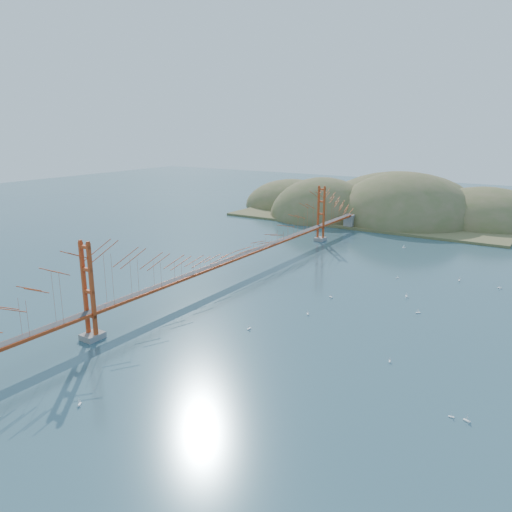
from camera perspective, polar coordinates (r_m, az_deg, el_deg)
The scene contains 16 objects.
ground at distance 82.24m, azimuth -1.82°, elevation -2.21°, with size 320.00×320.00×0.00m, color #325665.
bridge at distance 80.61m, azimuth -1.79°, elevation 2.59°, with size 2.20×94.40×12.00m.
far_headlands at distance 141.77m, azimuth 14.99°, elevation 4.56°, with size 84.00×58.00×25.00m.
sailboat_1 at distance 75.19m, azimuth 16.82°, elevation -4.39°, with size 0.67×0.67×0.74m.
sailboat_10 at distance 48.68m, azimuth -19.51°, elevation -15.59°, with size 0.63×0.63×0.67m.
sailboat_15 at distance 85.55m, azimuth 22.21°, elevation -2.55°, with size 0.58×0.65×0.74m.
sailboat_7 at distance 84.17m, azimuth 26.07°, elevation -3.25°, with size 0.66×0.65×0.75m.
sailboat_5 at distance 55.12m, azimuth 15.03°, elevation -11.49°, with size 0.47×0.50×0.57m.
sailboat_6 at distance 65.97m, azimuth 5.93°, elevation -6.54°, with size 0.59×0.59×0.62m.
sailboat_13 at distance 47.44m, azimuth 21.42°, elevation -16.66°, with size 0.49×0.42×0.56m.
sailboat_14 at distance 69.39m, azimuth 18.04°, elevation -6.11°, with size 0.71×0.71×0.75m.
sailboat_12 at distance 104.58m, azimuth 16.53°, elevation 0.99°, with size 0.66×0.61×0.74m.
sailboat_16 at distance 72.58m, azimuth 8.56°, elevation -4.60°, with size 0.59×0.58×0.67m.
sailboat_3 at distance 83.69m, azimuth 15.86°, elevation -2.38°, with size 0.54×0.54×0.56m.
sailboat_0 at distance 61.11m, azimuth -0.80°, elevation -8.24°, with size 0.51×0.61×0.71m.
sailboat_2 at distance 47.36m, azimuth 22.95°, elevation -16.86°, with size 0.62×0.60×0.69m.
Camera 1 is at (44.98, -64.48, 24.13)m, focal length 35.00 mm.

